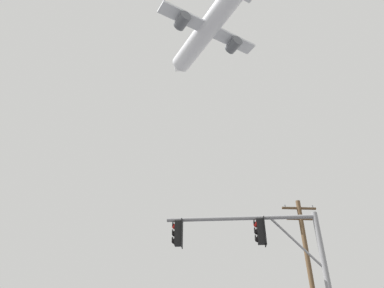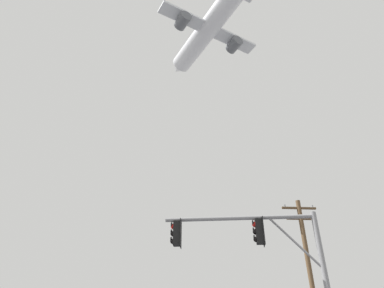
{
  "view_description": "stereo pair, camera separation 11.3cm",
  "coord_description": "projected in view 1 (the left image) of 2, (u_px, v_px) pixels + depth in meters",
  "views": [
    {
      "loc": [
        -0.15,
        -5.15,
        1.2
      ],
      "look_at": [
        1.29,
        18.06,
        15.51
      ],
      "focal_mm": 32.4,
      "sensor_mm": 36.0,
      "label": 1
    },
    {
      "loc": [
        -0.04,
        -5.15,
        1.2
      ],
      "look_at": [
        1.29,
        18.06,
        15.51
      ],
      "focal_mm": 32.4,
      "sensor_mm": 36.0,
      "label": 2
    }
  ],
  "objects": [
    {
      "name": "airplane",
      "position": [
        207.0,
        30.0,
        59.24
      ],
      "size": [
        17.31,
        22.42,
        6.45
      ],
      "color": "white"
    },
    {
      "name": "utility_pole",
      "position": [
        310.0,
        276.0,
        19.95
      ],
      "size": [
        2.2,
        0.28,
        9.78
      ],
      "color": "brown",
      "rests_on": "ground"
    },
    {
      "name": "signal_pole_near",
      "position": [
        265.0,
        252.0,
        12.3
      ],
      "size": [
        5.59,
        1.0,
        5.79
      ],
      "color": "gray",
      "rests_on": "ground"
    }
  ]
}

